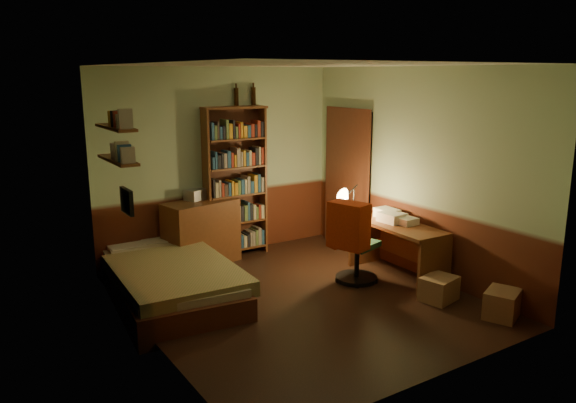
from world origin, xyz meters
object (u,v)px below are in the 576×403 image
bed (168,267)px  mini_stereo (196,194)px  office_chair (357,242)px  cardboard_box_a (502,304)px  bookshelf (235,183)px  cardboard_box_b (439,289)px  dresser (201,233)px  desk (397,251)px  desk_lamp (354,193)px

bed → mini_stereo: size_ratio=8.46×
bed → office_chair: size_ratio=2.26×
cardboard_box_a → bed: bearing=137.3°
bookshelf → bed: bearing=-140.9°
office_chair → bookshelf: bearing=97.5°
bookshelf → cardboard_box_a: size_ratio=5.32×
cardboard_box_b → dresser: bearing=123.3°
desk → cardboard_box_a: desk is taller
dresser → cardboard_box_b: (1.72, -2.62, -0.29)m
bookshelf → cardboard_box_a: bearing=-62.1°
dresser → office_chair: (1.34, -1.64, 0.07)m
bookshelf → cardboard_box_b: size_ratio=5.34×
bed → cardboard_box_b: bed is taller
cardboard_box_a → cardboard_box_b: cardboard_box_a is taller
office_chair → desk_lamp: bearing=39.8°
bookshelf → cardboard_box_a: bookshelf is taller
desk → cardboard_box_b: desk is taller
bed → bookshelf: bookshelf is taller
bed → desk: bearing=-15.1°
bed → desk_lamp: (2.42, -0.37, 0.65)m
mini_stereo → cardboard_box_b: bearing=-79.6°
desk_lamp → office_chair: desk_lamp is taller
dresser → bookshelf: bookshelf is taller
bed → desk_lamp: desk_lamp is taller
office_chair → cardboard_box_b: size_ratio=2.56×
mini_stereo → cardboard_box_b: size_ratio=0.68×
mini_stereo → cardboard_box_a: (1.94, -3.42, -0.78)m
cardboard_box_a → cardboard_box_b: bearing=107.3°
dresser → office_chair: size_ratio=0.97×
office_chair → cardboard_box_a: 1.80m
desk → cardboard_box_a: size_ratio=3.28×
desk → bed: bearing=160.7°
mini_stereo → desk: 2.74m
desk_lamp → cardboard_box_b: (0.07, -1.45, -0.85)m
dresser → desk_lamp: size_ratio=1.60×
bookshelf → desk: bearing=-50.2°
bookshelf → cardboard_box_a: (1.36, -3.38, -0.89)m
mini_stereo → dresser: bearing=-109.0°
bookshelf → office_chair: 1.96m
bookshelf → desk: size_ratio=1.62×
bed → cardboard_box_a: size_ratio=5.76×
dresser → mini_stereo: 0.52m
office_chair → cardboard_box_a: office_chair is taller
desk_lamp → cardboard_box_a: bearing=-81.1°
bed → bookshelf: (1.35, 0.88, 0.70)m
dresser → desk: (1.85, -1.81, -0.09)m
mini_stereo → desk: bearing=-68.1°
mini_stereo → bookshelf: bearing=-25.8°
bed → desk: (2.62, -1.02, 0.01)m
desk → cardboard_box_a: (0.09, -1.49, -0.20)m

